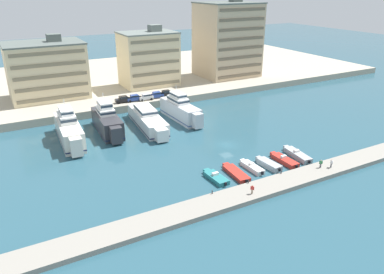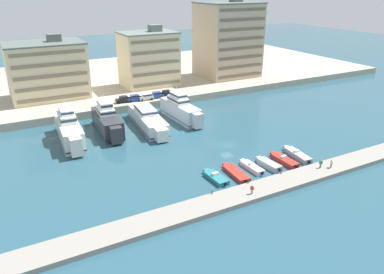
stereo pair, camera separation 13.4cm
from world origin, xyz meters
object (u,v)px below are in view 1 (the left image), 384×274
car_white_mid_left (146,97)px  pedestrian_far_side (331,163)px  motorboat_white_mid_left (252,167)px  motorboat_grey_center_left (269,164)px  car_black_far_left (123,99)px  motorboat_red_left (236,173)px  motorboat_grey_center_right (297,155)px  car_blue_center_left (156,95)px  pedestrian_mid_deck (252,189)px  motorboat_red_center (284,160)px  car_blue_left (134,98)px  yacht_charcoal_left (107,121)px  yacht_white_mid_left (148,119)px  pedestrian_near_edge (321,163)px  motorboat_teal_far_left (216,177)px  yacht_ivory_far_left (69,129)px  car_black_center (166,93)px  yacht_silver_center_left (181,110)px

car_white_mid_left → pedestrian_far_side: size_ratio=2.51×
motorboat_white_mid_left → motorboat_grey_center_left: motorboat_white_mid_left is taller
car_black_far_left → motorboat_red_left: bearing=-83.5°
car_black_far_left → car_white_mid_left: same height
motorboat_grey_center_right → car_blue_center_left: car_blue_center_left is taller
car_black_far_left → pedestrian_mid_deck: 54.34m
motorboat_red_center → car_blue_left: 48.35m
yacht_charcoal_left → yacht_white_mid_left: bearing=-6.9°
motorboat_grey_center_right → pedestrian_near_edge: 6.93m
car_blue_center_left → pedestrian_far_side: bearing=-77.6°
yacht_charcoal_left → pedestrian_near_edge: 47.75m
car_blue_left → pedestrian_near_edge: size_ratio=2.66×
yacht_white_mid_left → motorboat_teal_far_left: size_ratio=3.42×
pedestrian_far_side → yacht_ivory_far_left: bearing=136.1°
car_blue_center_left → pedestrian_far_side: size_ratio=2.50×
yacht_ivory_far_left → car_blue_left: (20.91, 15.64, 0.22)m
yacht_white_mid_left → pedestrian_near_edge: (18.95, -37.12, -0.11)m
yacht_ivory_far_left → car_black_far_left: yacht_ivory_far_left is taller
motorboat_red_left → motorboat_grey_center_right: (15.18, 0.37, 0.14)m
motorboat_teal_far_left → motorboat_grey_center_left: 11.50m
motorboat_grey_center_right → car_black_far_left: car_black_far_left is taller
motorboat_white_mid_left → motorboat_grey_center_left: size_ratio=1.02×
yacht_ivory_far_left → car_black_center: yacht_ivory_far_left is taller
car_white_mid_left → pedestrian_near_edge: (13.30, -51.97, -1.24)m
yacht_white_mid_left → motorboat_grey_center_right: 36.19m
yacht_ivory_far_left → pedestrian_mid_deck: bearing=-61.6°
yacht_white_mid_left → motorboat_red_center: size_ratio=3.11×
pedestrian_mid_deck → pedestrian_far_side: 18.49m
motorboat_teal_far_left → car_blue_center_left: size_ratio=1.58×
motorboat_red_left → pedestrian_far_side: pedestrian_far_side is taller
yacht_white_mid_left → yacht_silver_center_left: size_ratio=1.24×
motorboat_grey_center_left → car_black_far_left: (-12.61, 46.73, 2.46)m
car_white_mid_left → car_black_center: bearing=5.7°
car_black_far_left → car_black_center: size_ratio=1.00×
yacht_silver_center_left → car_blue_center_left: 14.31m
motorboat_grey_center_left → motorboat_red_center: size_ratio=0.88×
pedestrian_near_edge → car_blue_left: bearing=107.5°
motorboat_red_center → car_blue_center_left: (-6.76, 46.27, 2.53)m
pedestrian_near_edge → yacht_white_mid_left: bearing=117.0°
car_blue_center_left → pedestrian_far_side: 54.60m
yacht_charcoal_left → motorboat_grey_center_right: size_ratio=2.21×
motorboat_grey_center_left → pedestrian_far_side: bearing=-38.2°
pedestrian_mid_deck → car_black_center: bearing=79.7°
motorboat_grey_center_left → motorboat_red_center: (3.93, 0.09, -0.08)m
car_blue_left → pedestrian_far_side: bearing=-71.1°
motorboat_grey_center_left → motorboat_grey_center_right: bearing=5.2°
yacht_silver_center_left → motorboat_red_left: bearing=-98.9°
motorboat_grey_center_left → pedestrian_far_side: 11.34m
motorboat_red_center → motorboat_grey_center_right: size_ratio=0.89×
motorboat_red_left → motorboat_red_center: size_ratio=1.08×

